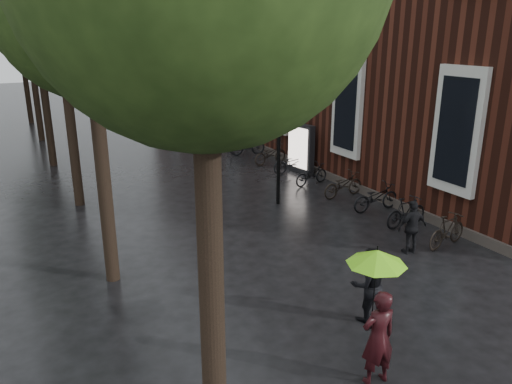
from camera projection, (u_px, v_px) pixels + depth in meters
brick_building at (323, 25)px, 27.10m from camera, size 10.20×33.20×12.00m
street_trees at (44, 11)px, 17.60m from camera, size 4.33×34.03×8.91m
person_burgundy at (378, 338)px, 8.25m from camera, size 0.67×0.48×1.72m
person_black at (369, 284)px, 10.11m from camera, size 0.90×0.78×1.59m
lime_umbrella at (377, 257)px, 8.74m from camera, size 1.08×1.08×1.59m
pedestrian_walking at (412, 227)px, 13.20m from camera, size 0.91×0.48×1.47m
parked_bicycles at (290, 162)px, 20.84m from camera, size 2.09×17.57×1.04m
ad_lightbox at (301, 148)px, 20.71m from camera, size 0.31×1.36×2.05m
lamp_post at (279, 129)px, 16.42m from camera, size 0.22×0.22×4.28m
cycle_sign at (71, 134)px, 20.23m from camera, size 0.14×0.47×2.58m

